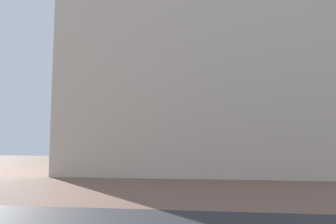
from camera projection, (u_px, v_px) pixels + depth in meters
landmark_building at (194, 65)px, 33.89m from camera, size 25.36×15.13×35.46m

